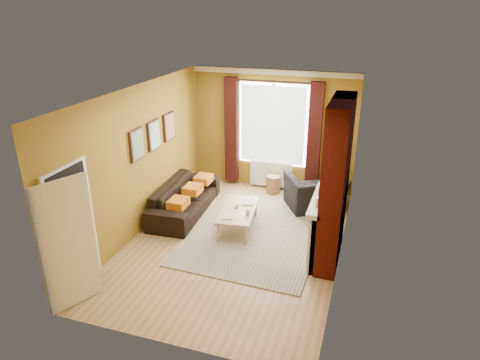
{
  "coord_description": "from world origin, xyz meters",
  "views": [
    {
      "loc": [
        2.21,
        -6.61,
        4.15
      ],
      "look_at": [
        0.0,
        0.25,
        1.15
      ],
      "focal_mm": 32.0,
      "sensor_mm": 36.0,
      "label": 1
    }
  ],
  "objects_px": {
    "armchair": "(315,192)",
    "wicker_stool": "(273,184)",
    "coffee_table": "(238,211)",
    "floor_lamp": "(336,149)",
    "sofa": "(185,198)"
  },
  "relations": [
    {
      "from": "sofa",
      "to": "wicker_stool",
      "type": "xyz_separation_m",
      "value": [
        1.54,
        1.57,
        -0.12
      ]
    },
    {
      "from": "wicker_stool",
      "to": "coffee_table",
      "type": "bearing_deg",
      "value": -97.06
    },
    {
      "from": "armchair",
      "to": "coffee_table",
      "type": "height_order",
      "value": "armchair"
    },
    {
      "from": "sofa",
      "to": "coffee_table",
      "type": "height_order",
      "value": "sofa"
    },
    {
      "from": "armchair",
      "to": "floor_lamp",
      "type": "bearing_deg",
      "value": -150.6
    },
    {
      "from": "sofa",
      "to": "armchair",
      "type": "height_order",
      "value": "armchair"
    },
    {
      "from": "wicker_stool",
      "to": "floor_lamp",
      "type": "xyz_separation_m",
      "value": [
        1.36,
        0.0,
        1.01
      ]
    },
    {
      "from": "sofa",
      "to": "armchair",
      "type": "bearing_deg",
      "value": -71.09
    },
    {
      "from": "armchair",
      "to": "floor_lamp",
      "type": "distance_m",
      "value": 1.04
    },
    {
      "from": "armchair",
      "to": "coffee_table",
      "type": "distance_m",
      "value": 1.9
    },
    {
      "from": "armchair",
      "to": "wicker_stool",
      "type": "height_order",
      "value": "armchair"
    },
    {
      "from": "sofa",
      "to": "armchair",
      "type": "relative_size",
      "value": 1.92
    },
    {
      "from": "floor_lamp",
      "to": "wicker_stool",
      "type": "bearing_deg",
      "value": -180.0
    },
    {
      "from": "coffee_table",
      "to": "floor_lamp",
      "type": "xyz_separation_m",
      "value": [
        1.6,
        1.92,
        0.83
      ]
    },
    {
      "from": "floor_lamp",
      "to": "coffee_table",
      "type": "bearing_deg",
      "value": -129.8
    }
  ]
}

